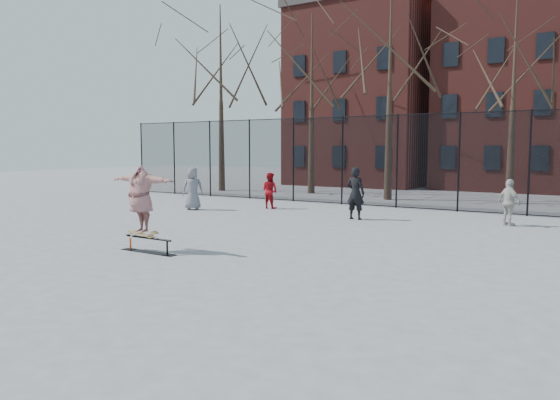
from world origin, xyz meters
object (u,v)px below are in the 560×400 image
Objects in this scene: bystander_grey at (193,189)px; bystander_red at (270,191)px; skateboard at (142,234)px; bystander_white at (509,202)px; skate_rail at (148,246)px; skater at (141,199)px; bystander_black at (355,193)px.

bystander_red is (2.42, 2.15, -0.12)m from bystander_grey.
bystander_white is (6.75, 9.78, 0.34)m from skateboard.
skater is (-0.23, -0.00, 1.16)m from skate_rail.
skate_rail is at bearing 92.18° from bystander_white.
bystander_black is at bearing 77.26° from skater.
skate_rail is at bearing -0.73° from skater.
bystander_white is (6.75, 9.78, -0.54)m from skater.
bystander_white reaches higher than skate_rail.
bystander_red is at bearing -14.86° from bystander_black.
bystander_grey is at bearing 123.65° from skater.
bystander_red is at bearing 36.17° from bystander_white.
bystander_white is (4.95, 1.30, -0.17)m from bystander_black.
skater reaches higher than bystander_red.
skate_rail is at bearing 79.91° from bystander_black.
skate_rail is 1.14× the size of bystander_red.
bystander_black is 1.22× the size of bystander_white.
bystander_grey is at bearing 124.38° from skateboard.
bystander_red is (-3.00, 9.73, 0.61)m from skate_rail.
skater is at bearing 88.34° from bystander_grey.
bystander_white is at bearing -164.87° from bystander_black.
skateboard is 8.69m from bystander_black.
bystander_grey is at bearing 45.73° from bystander_red.
bystander_grey is (-5.42, 7.59, 0.74)m from skate_rail.
skateboard is 10.13m from bystander_red.
bystander_red is at bearing -174.44° from bystander_grey.
skateboard is 0.50× the size of bystander_grey.
skateboard is 11.89m from bystander_white.
skate_rail is 0.98× the size of bystander_grey.
bystander_black reaches higher than bystander_white.
bystander_black is 4.75m from bystander_red.
bystander_red reaches higher than skateboard.
skater is at bearing 78.42° from bystander_black.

